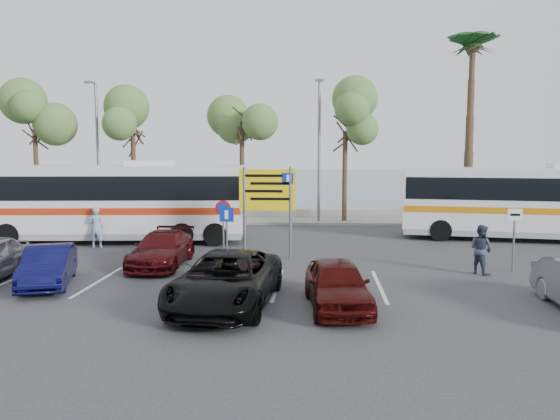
# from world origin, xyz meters

# --- Properties ---
(ground) EXTENTS (120.00, 120.00, 0.00)m
(ground) POSITION_xyz_m (0.00, 0.00, 0.00)
(ground) COLOR #303032
(ground) RESTS_ON ground
(kerb_strip) EXTENTS (44.00, 2.40, 0.15)m
(kerb_strip) POSITION_xyz_m (0.00, 14.00, 0.07)
(kerb_strip) COLOR gray
(kerb_strip) RESTS_ON ground
(seawall) EXTENTS (48.00, 0.80, 0.60)m
(seawall) POSITION_xyz_m (0.00, 16.00, 0.30)
(seawall) COLOR gray
(seawall) RESTS_ON ground
(sea) EXTENTS (140.00, 140.00, 0.00)m
(sea) POSITION_xyz_m (0.00, 60.00, 0.01)
(sea) COLOR #3D5362
(sea) RESTS_ON ground
(tree_far_left) EXTENTS (3.20, 3.20, 7.60)m
(tree_far_left) POSITION_xyz_m (-14.00, 14.00, 6.33)
(tree_far_left) COLOR #382619
(tree_far_left) RESTS_ON kerb_strip
(tree_left) EXTENTS (3.20, 3.20, 7.20)m
(tree_left) POSITION_xyz_m (-8.00, 14.00, 6.00)
(tree_left) COLOR #382619
(tree_left) RESTS_ON kerb_strip
(tree_mid) EXTENTS (3.20, 3.20, 8.00)m
(tree_mid) POSITION_xyz_m (-1.50, 14.00, 6.65)
(tree_mid) COLOR #382619
(tree_mid) RESTS_ON kerb_strip
(tree_right) EXTENTS (3.20, 3.20, 7.40)m
(tree_right) POSITION_xyz_m (4.50, 14.00, 6.17)
(tree_right) COLOR #382619
(tree_right) RESTS_ON kerb_strip
(palm_tree) EXTENTS (4.80, 4.80, 11.20)m
(palm_tree) POSITION_xyz_m (11.50, 14.00, 9.87)
(palm_tree) COLOR #382619
(palm_tree) RESTS_ON kerb_strip
(street_lamp_left) EXTENTS (0.45, 1.15, 8.01)m
(street_lamp_left) POSITION_xyz_m (-10.00, 13.52, 4.60)
(street_lamp_left) COLOR slate
(street_lamp_left) RESTS_ON kerb_strip
(street_lamp_right) EXTENTS (0.45, 1.15, 8.01)m
(street_lamp_right) POSITION_xyz_m (3.00, 13.52, 4.60)
(street_lamp_right) COLOR slate
(street_lamp_right) RESTS_ON kerb_strip
(direction_sign) EXTENTS (2.20, 0.12, 3.60)m
(direction_sign) POSITION_xyz_m (1.00, 3.20, 2.43)
(direction_sign) COLOR slate
(direction_sign) RESTS_ON ground
(sign_no_stop) EXTENTS (0.60, 0.08, 2.35)m
(sign_no_stop) POSITION_xyz_m (-0.60, 2.38, 1.58)
(sign_no_stop) COLOR slate
(sign_no_stop) RESTS_ON ground
(sign_parking) EXTENTS (0.50, 0.07, 2.25)m
(sign_parking) POSITION_xyz_m (-0.20, 0.79, 1.47)
(sign_parking) COLOR slate
(sign_parking) RESTS_ON ground
(sign_taxi) EXTENTS (0.50, 0.07, 2.20)m
(sign_taxi) POSITION_xyz_m (9.80, 1.49, 1.42)
(sign_taxi) COLOR slate
(sign_taxi) RESTS_ON ground
(lane_markings) EXTENTS (12.02, 4.20, 0.01)m
(lane_markings) POSITION_xyz_m (-1.14, -1.00, 0.00)
(lane_markings) COLOR silver
(lane_markings) RESTS_ON ground
(coach_bus_left) EXTENTS (12.29, 3.68, 3.77)m
(coach_bus_left) POSITION_xyz_m (-6.50, 6.50, 1.75)
(coach_bus_left) COLOR silver
(coach_bus_left) RESTS_ON ground
(coach_bus_right) EXTENTS (11.90, 4.13, 3.64)m
(coach_bus_right) POSITION_xyz_m (12.90, 8.38, 1.69)
(coach_bus_right) COLOR silver
(coach_bus_right) RESTS_ON ground
(car_blue) EXTENTS (2.41, 3.99, 1.24)m
(car_blue) POSITION_xyz_m (-5.45, -1.62, 0.62)
(car_blue) COLOR #0E0F44
(car_blue) RESTS_ON ground
(car_maroon) EXTENTS (1.75, 4.30, 1.25)m
(car_maroon) POSITION_xyz_m (-2.73, 1.50, 0.62)
(car_maroon) COLOR #480C0F
(car_maroon) RESTS_ON ground
(car_red) EXTENTS (1.97, 4.01, 1.32)m
(car_red) POSITION_xyz_m (3.50, -3.50, 0.66)
(car_red) COLOR #3E0B08
(car_red) RESTS_ON ground
(suv_black) EXTENTS (2.83, 5.42, 1.46)m
(suv_black) POSITION_xyz_m (0.50, -3.50, 0.73)
(suv_black) COLOR black
(suv_black) RESTS_ON ground
(pedestrian_near) EXTENTS (0.70, 0.51, 1.81)m
(pedestrian_near) POSITION_xyz_m (-6.64, 5.00, 0.90)
(pedestrian_near) COLOR #839ABE
(pedestrian_near) RESTS_ON ground
(pedestrian_far) EXTENTS (1.00, 1.05, 1.70)m
(pedestrian_far) POSITION_xyz_m (8.55, 1.00, 0.85)
(pedestrian_far) COLOR #33374C
(pedestrian_far) RESTS_ON ground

